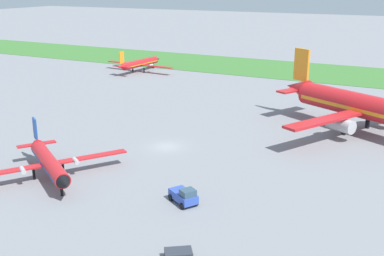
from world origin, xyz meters
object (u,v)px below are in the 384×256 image
object	(u,v)px
airplane_taxiing_turboprop	(140,63)
airplane_midfield_jet	(364,107)
airplane_foreground_turboprop	(49,162)
baggage_cart_near_gate	(178,254)
pushback_tug_midfield	(184,196)

from	to	relation	value
airplane_taxiing_turboprop	airplane_midfield_jet	bearing A→B (deg)	-110.81
airplane_foreground_turboprop	baggage_cart_near_gate	distance (m)	24.39
airplane_foreground_turboprop	pushback_tug_midfield	xyz separation A→B (m)	(18.02, 1.34, -1.27)
airplane_foreground_turboprop	baggage_cart_near_gate	bearing A→B (deg)	13.24
airplane_midfield_jet	baggage_cart_near_gate	world-z (taller)	airplane_midfield_jet
baggage_cart_near_gate	airplane_midfield_jet	bearing A→B (deg)	44.37
baggage_cart_near_gate	pushback_tug_midfield	xyz separation A→B (m)	(-4.73, 9.99, 0.34)
airplane_foreground_turboprop	airplane_taxiing_turboprop	size ratio (longest dim) A/B	0.82
airplane_foreground_turboprop	airplane_taxiing_turboprop	distance (m)	71.93
pushback_tug_midfield	airplane_foreground_turboprop	bearing A→B (deg)	-143.98
airplane_foreground_turboprop	baggage_cart_near_gate	world-z (taller)	airplane_foreground_turboprop
baggage_cart_near_gate	airplane_foreground_turboprop	bearing A→B (deg)	124.56
airplane_taxiing_turboprop	baggage_cart_near_gate	bearing A→B (deg)	-140.18
airplane_midfield_jet	airplane_taxiing_turboprop	xyz separation A→B (m)	(-60.91, 29.15, -2.02)
airplane_foreground_turboprop	pushback_tug_midfield	bearing A→B (deg)	38.32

